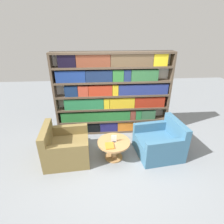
# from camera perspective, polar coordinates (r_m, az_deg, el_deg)

# --- Properties ---
(ground_plane) EXTENTS (14.00, 14.00, 0.00)m
(ground_plane) POSITION_cam_1_polar(r_m,az_deg,el_deg) (3.95, 2.16, -17.16)
(ground_plane) COLOR gray
(bookshelf) EXTENTS (3.02, 0.30, 2.19)m
(bookshelf) POSITION_cam_1_polar(r_m,az_deg,el_deg) (4.63, 0.17, 5.64)
(bookshelf) COLOR silver
(bookshelf) RESTS_ON ground_plane
(armchair_left) EXTENTS (1.01, 0.98, 0.82)m
(armchair_left) POSITION_cam_1_polar(r_m,az_deg,el_deg) (4.11, -15.03, -11.27)
(armchair_left) COLOR olive
(armchair_left) RESTS_ON ground_plane
(armchair_right) EXTENTS (1.05, 1.02, 0.82)m
(armchair_right) POSITION_cam_1_polar(r_m,az_deg,el_deg) (4.26, 15.35, -9.76)
(armchair_right) COLOR #386684
(armchair_right) RESTS_ON ground_plane
(coffee_table) EXTENTS (0.72, 0.72, 0.44)m
(coffee_table) POSITION_cam_1_polar(r_m,az_deg,el_deg) (3.96, 0.60, -11.12)
(coffee_table) COLOR #AD7F4C
(coffee_table) RESTS_ON ground_plane
(table_sign) EXTENTS (0.12, 0.06, 0.17)m
(table_sign) POSITION_cam_1_polar(r_m,az_deg,el_deg) (3.84, 0.62, -8.75)
(table_sign) COLOR black
(table_sign) RESTS_ON coffee_table
(stray_book) EXTENTS (0.19, 0.23, 0.03)m
(stray_book) POSITION_cam_1_polar(r_m,az_deg,el_deg) (3.74, -0.78, -10.96)
(stray_book) COLOR orange
(stray_book) RESTS_ON coffee_table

